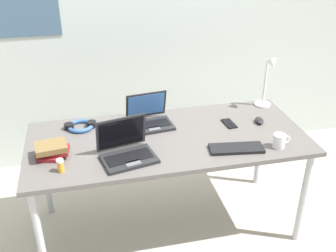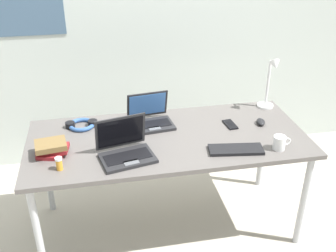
# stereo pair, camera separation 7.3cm
# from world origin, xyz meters

# --- Properties ---
(ground_plane) EXTENTS (12.00, 12.00, 0.00)m
(ground_plane) POSITION_xyz_m (0.00, 0.00, 0.00)
(ground_plane) COLOR #B7AD9E
(wall_back) EXTENTS (6.00, 0.13, 2.60)m
(wall_back) POSITION_xyz_m (-0.00, 1.10, 1.30)
(wall_back) COLOR #B2BCB7
(wall_back) RESTS_ON ground_plane
(desk) EXTENTS (1.80, 0.80, 0.74)m
(desk) POSITION_xyz_m (0.00, 0.00, 0.68)
(desk) COLOR #595451
(desk) RESTS_ON ground_plane
(desk_lamp) EXTENTS (0.12, 0.18, 0.40)m
(desk_lamp) POSITION_xyz_m (0.80, 0.28, 0.94)
(desk_lamp) COLOR white
(desk_lamp) RESTS_ON desk
(laptop_front_right) EXTENTS (0.35, 0.31, 0.23)m
(laptop_front_right) POSITION_xyz_m (-0.29, -0.18, 0.79)
(laptop_front_right) COLOR #232326
(laptop_front_right) RESTS_ON desk
(laptop_back_right) EXTENTS (0.31, 0.27, 0.21)m
(laptop_back_right) POSITION_xyz_m (-0.08, 0.19, 0.78)
(laptop_back_right) COLOR #232326
(laptop_back_right) RESTS_ON desk
(external_keyboard) EXTENTS (0.34, 0.16, 0.02)m
(external_keyboard) POSITION_xyz_m (0.37, -0.25, 0.75)
(external_keyboard) COLOR black
(external_keyboard) RESTS_ON desk
(computer_mouse) EXTENTS (0.08, 0.11, 0.03)m
(computer_mouse) POSITION_xyz_m (0.66, 0.05, 0.76)
(computer_mouse) COLOR black
(computer_mouse) RESTS_ON desk
(cell_phone) EXTENTS (0.08, 0.14, 0.01)m
(cell_phone) POSITION_xyz_m (0.45, 0.08, 0.74)
(cell_phone) COLOR black
(cell_phone) RESTS_ON desk
(headphones) EXTENTS (0.21, 0.18, 0.04)m
(headphones) POSITION_xyz_m (-0.55, 0.25, 0.76)
(headphones) COLOR #335999
(headphones) RESTS_ON desk
(pill_bottle) EXTENTS (0.04, 0.04, 0.08)m
(pill_bottle) POSITION_xyz_m (-0.67, -0.25, 0.78)
(pill_bottle) COLOR gold
(pill_bottle) RESTS_ON desk
(book_stack) EXTENTS (0.21, 0.17, 0.08)m
(book_stack) POSITION_xyz_m (-0.72, -0.08, 0.79)
(book_stack) COLOR maroon
(book_stack) RESTS_ON desk
(coffee_mug) EXTENTS (0.11, 0.08, 0.09)m
(coffee_mug) POSITION_xyz_m (0.64, -0.28, 0.78)
(coffee_mug) COLOR white
(coffee_mug) RESTS_ON desk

